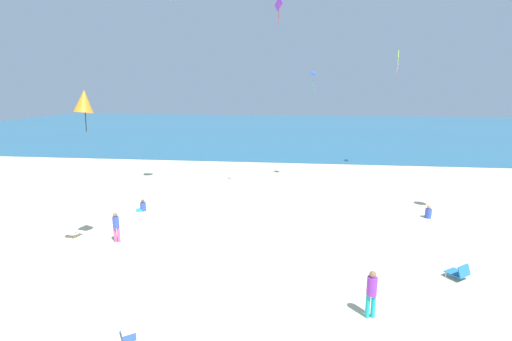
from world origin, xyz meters
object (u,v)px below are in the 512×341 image
(person_1, at_px, (142,207))
(kite_orange, at_px, (84,101))
(person_5, at_px, (372,291))
(kite_lime, at_px, (398,58))
(kite_blue, at_px, (315,73))
(cooler_box, at_px, (128,333))
(kite_purple, at_px, (279,5))
(person_2, at_px, (428,213))
(beach_chair_far_right, at_px, (459,272))
(beach_chair_mid_beach, at_px, (73,231))
(person_3, at_px, (116,225))

(person_1, bearing_deg, kite_orange, 63.30)
(person_5, xyz_separation_m, kite_lime, (5.24, 21.07, 8.14))
(kite_blue, bearing_deg, kite_lime, 35.84)
(kite_lime, bearing_deg, cooler_box, -117.74)
(kite_blue, bearing_deg, kite_purple, -117.56)
(kite_purple, bearing_deg, kite_orange, -128.62)
(cooler_box, xyz_separation_m, person_2, (11.39, 11.11, 0.12))
(beach_chair_far_right, relative_size, kite_lime, 0.52)
(person_1, relative_size, kite_blue, 0.45)
(kite_orange, bearing_deg, person_2, 21.64)
(beach_chair_far_right, distance_m, kite_purple, 16.09)
(kite_orange, relative_size, kite_lime, 0.96)
(beach_chair_far_right, bearing_deg, kite_orange, 51.18)
(beach_chair_far_right, distance_m, cooler_box, 11.28)
(cooler_box, bearing_deg, kite_purple, 77.05)
(cooler_box, bearing_deg, person_1, 111.61)
(kite_lime, bearing_deg, kite_orange, -131.63)
(person_2, height_order, kite_purple, kite_purple)
(kite_blue, xyz_separation_m, kite_purple, (-2.25, -4.31, 3.56))
(cooler_box, distance_m, person_5, 7.04)
(kite_orange, height_order, kite_purple, kite_purple)
(beach_chair_far_right, height_order, kite_purple, kite_purple)
(beach_chair_far_right, relative_size, kite_purple, 0.62)
(cooler_box, xyz_separation_m, kite_orange, (-3.75, 5.10, 6.08))
(person_1, distance_m, kite_purple, 13.65)
(kite_blue, height_order, kite_purple, kite_purple)
(kite_orange, bearing_deg, kite_lime, 48.37)
(beach_chair_far_right, bearing_deg, kite_blue, -16.34)
(cooler_box, height_order, kite_lime, kite_lime)
(kite_blue, relative_size, kite_orange, 0.90)
(beach_chair_far_right, xyz_separation_m, cooler_box, (-10.35, -4.49, -0.13))
(kite_blue, bearing_deg, beach_chair_mid_beach, -133.81)
(person_5, bearing_deg, person_2, 144.22)
(beach_chair_far_right, bearing_deg, person_3, 46.94)
(kite_orange, bearing_deg, person_5, -17.63)
(person_2, distance_m, kite_blue, 11.83)
(kite_lime, bearing_deg, person_5, -103.95)
(beach_chair_mid_beach, relative_size, person_5, 0.47)
(person_2, xyz_separation_m, kite_lime, (0.62, 11.72, 8.75))
(kite_orange, relative_size, kite_purple, 1.14)
(kite_blue, xyz_separation_m, kite_orange, (-9.16, -12.97, -1.50))
(person_3, xyz_separation_m, kite_lime, (15.44, 16.71, 8.22))
(person_3, bearing_deg, beach_chair_mid_beach, -109.11)
(beach_chair_far_right, xyz_separation_m, person_3, (-13.79, 1.63, 0.51))
(beach_chair_mid_beach, xyz_separation_m, kite_orange, (2.00, -1.33, 5.95))
(cooler_box, relative_size, person_5, 0.39)
(person_2, xyz_separation_m, person_3, (-14.83, -4.99, 0.53))
(beach_chair_far_right, bearing_deg, beach_chair_mid_beach, 46.80)
(person_3, bearing_deg, cooler_box, 17.87)
(beach_chair_far_right, relative_size, beach_chair_mid_beach, 1.27)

